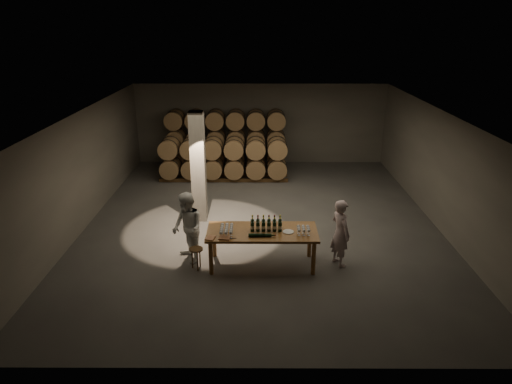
{
  "coord_description": "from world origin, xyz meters",
  "views": [
    {
      "loc": [
        -0.1,
        -12.18,
        5.54
      ],
      "look_at": [
        -0.15,
        -0.45,
        1.1
      ],
      "focal_mm": 32.0,
      "sensor_mm": 36.0,
      "label": 1
    }
  ],
  "objects_px": {
    "notebook_near": "(225,238)",
    "plate": "(288,232)",
    "bottle_cluster": "(266,225)",
    "tasting_table": "(262,235)",
    "stool": "(196,252)",
    "person_woman": "(187,228)",
    "person_man": "(340,233)"
  },
  "relations": [
    {
      "from": "plate",
      "to": "notebook_near",
      "type": "relative_size",
      "value": 1.05
    },
    {
      "from": "stool",
      "to": "tasting_table",
      "type": "bearing_deg",
      "value": 6.79
    },
    {
      "from": "notebook_near",
      "to": "plate",
      "type": "bearing_deg",
      "value": 22.32
    },
    {
      "from": "plate",
      "to": "person_man",
      "type": "distance_m",
      "value": 1.24
    },
    {
      "from": "notebook_near",
      "to": "bottle_cluster",
      "type": "bearing_deg",
      "value": 34.76
    },
    {
      "from": "bottle_cluster",
      "to": "person_man",
      "type": "bearing_deg",
      "value": -0.47
    },
    {
      "from": "stool",
      "to": "person_woman",
      "type": "height_order",
      "value": "person_woman"
    },
    {
      "from": "person_woman",
      "to": "plate",
      "type": "bearing_deg",
      "value": 53.21
    },
    {
      "from": "plate",
      "to": "person_man",
      "type": "relative_size",
      "value": 0.16
    },
    {
      "from": "stool",
      "to": "plate",
      "type": "bearing_deg",
      "value": 3.37
    },
    {
      "from": "tasting_table",
      "to": "stool",
      "type": "relative_size",
      "value": 4.92
    },
    {
      "from": "bottle_cluster",
      "to": "person_woman",
      "type": "relative_size",
      "value": 0.42
    },
    {
      "from": "notebook_near",
      "to": "stool",
      "type": "relative_size",
      "value": 0.47
    },
    {
      "from": "bottle_cluster",
      "to": "person_man",
      "type": "relative_size",
      "value": 0.44
    },
    {
      "from": "tasting_table",
      "to": "bottle_cluster",
      "type": "distance_m",
      "value": 0.25
    },
    {
      "from": "person_man",
      "to": "person_woman",
      "type": "bearing_deg",
      "value": 61.35
    },
    {
      "from": "tasting_table",
      "to": "person_woman",
      "type": "bearing_deg",
      "value": 173.31
    },
    {
      "from": "tasting_table",
      "to": "stool",
      "type": "height_order",
      "value": "tasting_table"
    },
    {
      "from": "notebook_near",
      "to": "stool",
      "type": "distance_m",
      "value": 0.87
    },
    {
      "from": "bottle_cluster",
      "to": "stool",
      "type": "relative_size",
      "value": 1.39
    },
    {
      "from": "plate",
      "to": "bottle_cluster",
      "type": "bearing_deg",
      "value": 167.67
    },
    {
      "from": "person_woman",
      "to": "stool",
      "type": "bearing_deg",
      "value": 0.85
    },
    {
      "from": "tasting_table",
      "to": "person_man",
      "type": "relative_size",
      "value": 1.56
    },
    {
      "from": "tasting_table",
      "to": "plate",
      "type": "xyz_separation_m",
      "value": [
        0.61,
        -0.06,
        0.11
      ]
    },
    {
      "from": "tasting_table",
      "to": "plate",
      "type": "bearing_deg",
      "value": -5.35
    },
    {
      "from": "person_man",
      "to": "plate",
      "type": "bearing_deg",
      "value": 68.56
    },
    {
      "from": "notebook_near",
      "to": "person_man",
      "type": "xyz_separation_m",
      "value": [
        2.7,
        0.44,
        -0.08
      ]
    },
    {
      "from": "stool",
      "to": "person_woman",
      "type": "bearing_deg",
      "value": 121.29
    },
    {
      "from": "plate",
      "to": "person_woman",
      "type": "bearing_deg",
      "value": 173.65
    },
    {
      "from": "plate",
      "to": "notebook_near",
      "type": "distance_m",
      "value": 1.5
    },
    {
      "from": "person_man",
      "to": "stool",
      "type": "bearing_deg",
      "value": 67.81
    },
    {
      "from": "person_man",
      "to": "notebook_near",
      "type": "bearing_deg",
      "value": 73.22
    }
  ]
}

